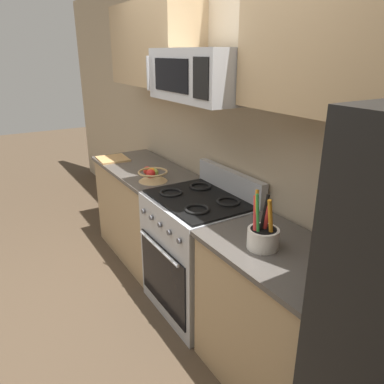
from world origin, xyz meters
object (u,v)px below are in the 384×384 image
Objects in this scene: utensil_crock at (263,236)px; fruit_basket at (153,175)px; cutting_board at (113,159)px; apple_loose at (147,171)px; range_oven at (199,253)px; bottle_hot_sauce at (335,244)px; microwave at (203,75)px.

utensil_crock is 1.32m from fruit_basket.
fruit_basket reaches higher than cutting_board.
apple_loose is (-0.18, 0.03, -0.02)m from fruit_basket.
range_oven is 1.17m from bottle_hot_sauce.
range_oven is at bearing -89.99° from microwave.
fruit_basket reaches higher than apple_loose.
range_oven is 5.99× the size of bottle_hot_sauce.
apple_loose is 0.40× the size of bottle_hot_sauce.
range_oven is 1.39× the size of microwave.
bottle_hot_sauce is at bearing 9.45° from fruit_basket.
cutting_board is at bearing -175.97° from fruit_basket.
bottle_hot_sauce is (1.78, 0.23, 0.05)m from apple_loose.
apple_loose is at bearing 169.19° from fruit_basket.
range_oven is 0.92m from utensil_crock.
utensil_crock is 0.36m from bottle_hot_sauce.
range_oven reaches higher than apple_loose.
utensil_crock is at bearing -138.38° from bottle_hot_sauce.
utensil_crock reaches higher than apple_loose.
microwave is 3.19× the size of fruit_basket.
range_oven is at bearing -171.11° from bottle_hot_sauce.
fruit_basket is (-0.55, -0.13, -0.81)m from microwave.
microwave reaches higher than range_oven.
cutting_board is 2.42m from bottle_hot_sauce.
apple_loose is 0.62m from cutting_board.
cutting_board is at bearing -172.18° from microwave.
fruit_basket is 3.43× the size of apple_loose.
microwave is 4.31× the size of bottle_hot_sauce.
utensil_crock is at bearing 2.16° from cutting_board.
microwave is 2.40× the size of utensil_crock.
apple_loose is 0.24× the size of cutting_board.
microwave is at bearing 7.31° from apple_loose.
utensil_crock reaches higher than cutting_board.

